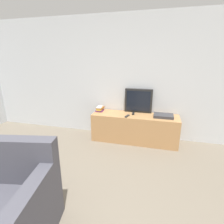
% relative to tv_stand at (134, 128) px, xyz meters
% --- Properties ---
extents(wall_back, '(9.00, 0.06, 2.60)m').
position_rel_tv_stand_xyz_m(wall_back, '(-0.67, 0.31, 1.01)').
color(wall_back, silver).
rests_on(wall_back, ground_plane).
extents(tv_stand, '(1.79, 0.52, 0.59)m').
position_rel_tv_stand_xyz_m(tv_stand, '(0.00, 0.00, 0.00)').
color(tv_stand, tan).
rests_on(tv_stand, ground_plane).
extents(television, '(0.58, 0.09, 0.51)m').
position_rel_tv_stand_xyz_m(television, '(0.04, 0.21, 0.55)').
color(television, black).
rests_on(television, tv_stand).
extents(book_stack, '(0.17, 0.24, 0.11)m').
position_rel_tv_stand_xyz_m(book_stack, '(-0.80, 0.08, 0.34)').
color(book_stack, '#7A3884').
rests_on(book_stack, tv_stand).
extents(remote_on_stand, '(0.06, 0.18, 0.02)m').
position_rel_tv_stand_xyz_m(remote_on_stand, '(-0.05, 0.06, 0.31)').
color(remote_on_stand, black).
rests_on(remote_on_stand, tv_stand).
extents(remote_secondary, '(0.08, 0.16, 0.02)m').
position_rel_tv_stand_xyz_m(remote_secondary, '(-0.14, -0.16, 0.31)').
color(remote_secondary, '#2D2D2D').
rests_on(remote_secondary, tv_stand).
extents(set_top_box, '(0.38, 0.28, 0.06)m').
position_rel_tv_stand_xyz_m(set_top_box, '(0.57, 0.00, 0.32)').
color(set_top_box, '#333338').
rests_on(set_top_box, tv_stand).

